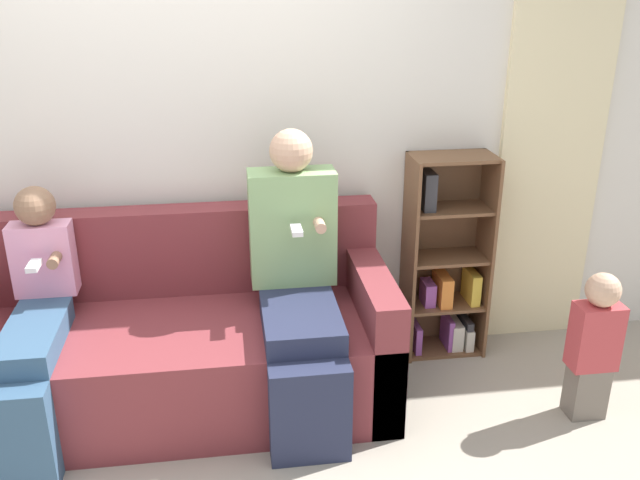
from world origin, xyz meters
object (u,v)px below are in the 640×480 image
Objects in this scene: child_seated at (34,322)px; adult_seated at (298,275)px; couch at (174,346)px; bookshelf at (445,267)px; toddler_standing at (594,344)px.

adult_seated is at bearing 2.79° from child_seated.
couch is 1.91× the size of child_seated.
child_seated reaches higher than couch.
adult_seated is at bearing -8.43° from couch.
adult_seated is at bearing -154.72° from bookshelf.
adult_seated is 1.21× the size of child_seated.
bookshelf reaches higher than couch.
bookshelf is at bearing 124.65° from toddler_standing.
couch is 2.80× the size of toddler_standing.
toddler_standing is (1.99, -0.41, 0.08)m from couch.
adult_seated is 1.18× the size of bookshelf.
bookshelf is at bearing 25.28° from adult_seated.
bookshelf reaches higher than child_seated.
couch is 2.04m from toddler_standing.
child_seated is at bearing -165.77° from couch.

